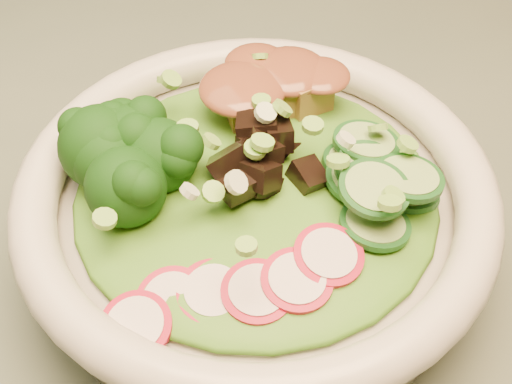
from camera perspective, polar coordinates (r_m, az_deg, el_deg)
name	(u,v)px	position (r m, az deg, el deg)	size (l,w,h in m)	color
salad_bowl	(256,215)	(0.46, 0.00, -1.81)	(0.30, 0.30, 0.08)	beige
lettuce_bed	(256,191)	(0.44, 0.00, 0.09)	(0.23, 0.23, 0.03)	#306916
broccoli_florets	(141,168)	(0.43, -9.21, 1.89)	(0.09, 0.08, 0.05)	black
radish_slices	(254,284)	(0.39, -0.15, -7.37)	(0.12, 0.04, 0.02)	maroon
cucumber_slices	(376,182)	(0.43, 9.60, 0.80)	(0.08, 0.08, 0.04)	#87B061
mushroom_heap	(257,157)	(0.44, 0.10, 2.82)	(0.08, 0.08, 0.04)	black
tofu_cubes	(265,101)	(0.48, 0.71, 7.32)	(0.10, 0.07, 0.04)	olive
peanut_sauce	(265,84)	(0.47, 0.72, 8.67)	(0.08, 0.06, 0.02)	brown
scallion_garnish	(256,159)	(0.42, 0.00, 2.62)	(0.21, 0.21, 0.03)	#76B540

